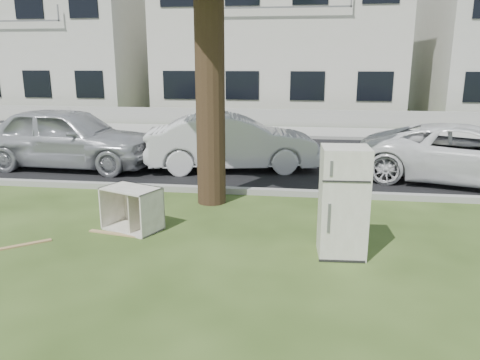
# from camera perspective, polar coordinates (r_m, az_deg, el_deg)

# --- Properties ---
(ground) EXTENTS (120.00, 120.00, 0.00)m
(ground) POSITION_cam_1_polar(r_m,az_deg,el_deg) (7.25, -3.11, -6.96)
(ground) COLOR #2C3F16
(road) EXTENTS (120.00, 7.00, 0.01)m
(road) POSITION_cam_1_polar(r_m,az_deg,el_deg) (12.96, 1.90, 2.66)
(road) COLOR black
(road) RESTS_ON ground
(kerb_near) EXTENTS (120.00, 0.18, 0.12)m
(kerb_near) POSITION_cam_1_polar(r_m,az_deg,el_deg) (9.54, -0.33, -1.65)
(kerb_near) COLOR gray
(kerb_near) RESTS_ON ground
(kerb_far) EXTENTS (120.00, 0.18, 0.12)m
(kerb_far) POSITION_cam_1_polar(r_m,az_deg,el_deg) (16.44, 3.21, 5.13)
(kerb_far) COLOR gray
(kerb_far) RESTS_ON ground
(sidewalk) EXTENTS (120.00, 2.80, 0.01)m
(sidewalk) POSITION_cam_1_polar(r_m,az_deg,el_deg) (17.87, 3.59, 5.89)
(sidewalk) COLOR gray
(sidewalk) RESTS_ON ground
(low_wall) EXTENTS (120.00, 0.15, 0.70)m
(low_wall) POSITION_cam_1_polar(r_m,az_deg,el_deg) (19.41, 3.97, 7.58)
(low_wall) COLOR gray
(low_wall) RESTS_ON ground
(townhouse_left) EXTENTS (10.20, 8.16, 7.04)m
(townhouse_left) POSITION_cam_1_polar(r_m,az_deg,el_deg) (27.57, -21.82, 15.24)
(townhouse_left) COLOR beige
(townhouse_left) RESTS_ON ground
(townhouse_center) EXTENTS (11.22, 8.16, 7.44)m
(townhouse_center) POSITION_cam_1_polar(r_m,az_deg,el_deg) (24.19, 4.96, 16.91)
(townhouse_center) COLOR beige
(townhouse_center) RESTS_ON ground
(fridge) EXTENTS (0.66, 0.62, 1.52)m
(fridge) POSITION_cam_1_polar(r_m,az_deg,el_deg) (6.54, 12.47, -2.63)
(fridge) COLOR beige
(fridge) RESTS_ON ground
(cabinet) EXTENTS (1.02, 0.85, 0.69)m
(cabinet) POSITION_cam_1_polar(r_m,az_deg,el_deg) (7.66, -13.02, -3.43)
(cabinet) COLOR beige
(cabinet) RESTS_ON ground
(plank_a) EXTENTS (0.83, 0.71, 0.02)m
(plank_a) POSITION_cam_1_polar(r_m,az_deg,el_deg) (7.61, -25.75, -7.31)
(plank_a) COLOR #A07E4D
(plank_a) RESTS_ON ground
(plank_b) EXTENTS (0.83, 0.23, 0.02)m
(plank_b) POSITION_cam_1_polar(r_m,az_deg,el_deg) (7.62, -15.21, -6.30)
(plank_b) COLOR tan
(plank_b) RESTS_ON ground
(plank_c) EXTENTS (0.38, 0.73, 0.02)m
(plank_c) POSITION_cam_1_polar(r_m,az_deg,el_deg) (8.76, -11.96, -3.39)
(plank_c) COLOR tan
(plank_c) RESTS_ON ground
(car_center) EXTENTS (4.39, 2.26, 1.38)m
(car_center) POSITION_cam_1_polar(r_m,az_deg,el_deg) (11.49, -0.91, 4.62)
(car_center) COLOR silver
(car_center) RESTS_ON ground
(car_right) EXTENTS (5.01, 3.37, 1.28)m
(car_right) POSITION_cam_1_polar(r_m,az_deg,el_deg) (11.40, 26.17, 2.81)
(car_right) COLOR white
(car_right) RESTS_ON ground
(car_left) EXTENTS (4.59, 2.02, 1.54)m
(car_left) POSITION_cam_1_polar(r_m,az_deg,el_deg) (12.49, -20.24, 4.90)
(car_left) COLOR #A0A2A7
(car_left) RESTS_ON ground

